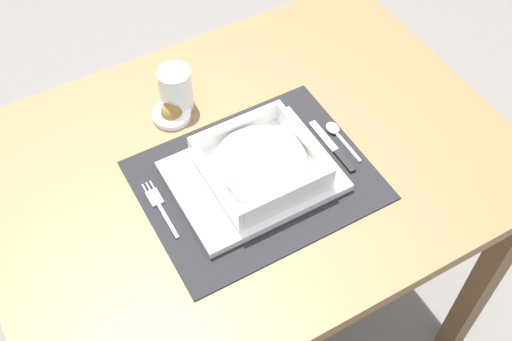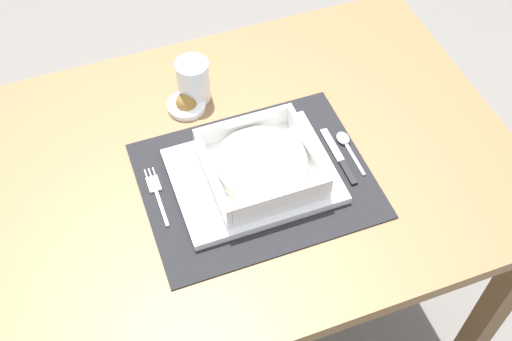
{
  "view_description": "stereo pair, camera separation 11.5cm",
  "coord_description": "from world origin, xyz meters",
  "px_view_note": "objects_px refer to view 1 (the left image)",
  "views": [
    {
      "loc": [
        -0.36,
        -0.67,
        1.69
      ],
      "look_at": [
        -0.01,
        -0.05,
        0.78
      ],
      "focal_mm": 44.77,
      "sensor_mm": 36.0,
      "label": 1
    },
    {
      "loc": [
        -0.25,
        -0.72,
        1.69
      ],
      "look_at": [
        -0.01,
        -0.05,
        0.78
      ],
      "focal_mm": 44.77,
      "sensor_mm": 36.0,
      "label": 2
    }
  ],
  "objects_px": {
    "spoon": "(336,132)",
    "porridge_bowl": "(260,165)",
    "butter_knife": "(335,149)",
    "dining_table": "(248,193)",
    "condiment_saucer": "(171,113)",
    "drinking_glass": "(176,91)",
    "fork": "(159,205)",
    "bread_knife": "(320,150)"
  },
  "relations": [
    {
      "from": "fork",
      "to": "spoon",
      "type": "xyz_separation_m",
      "value": [
        0.37,
        -0.01,
        0.0
      ]
    },
    {
      "from": "porridge_bowl",
      "to": "bread_knife",
      "type": "xyz_separation_m",
      "value": [
        0.13,
        -0.0,
        -0.03
      ]
    },
    {
      "from": "spoon",
      "to": "condiment_saucer",
      "type": "relative_size",
      "value": 1.41
    },
    {
      "from": "fork",
      "to": "butter_knife",
      "type": "height_order",
      "value": "butter_knife"
    },
    {
      "from": "dining_table",
      "to": "spoon",
      "type": "bearing_deg",
      "value": -9.93
    },
    {
      "from": "porridge_bowl",
      "to": "fork",
      "type": "xyz_separation_m",
      "value": [
        -0.19,
        0.03,
        -0.03
      ]
    },
    {
      "from": "condiment_saucer",
      "to": "bread_knife",
      "type": "bearing_deg",
      "value": -46.97
    },
    {
      "from": "fork",
      "to": "spoon",
      "type": "height_order",
      "value": "spoon"
    },
    {
      "from": "butter_knife",
      "to": "condiment_saucer",
      "type": "height_order",
      "value": "condiment_saucer"
    },
    {
      "from": "dining_table",
      "to": "fork",
      "type": "distance_m",
      "value": 0.22
    },
    {
      "from": "dining_table",
      "to": "fork",
      "type": "xyz_separation_m",
      "value": [
        -0.19,
        -0.02,
        0.11
      ]
    },
    {
      "from": "butter_knife",
      "to": "dining_table",
      "type": "bearing_deg",
      "value": 156.4
    },
    {
      "from": "fork",
      "to": "butter_knife",
      "type": "xyz_separation_m",
      "value": [
        0.34,
        -0.05,
        0.0
      ]
    },
    {
      "from": "porridge_bowl",
      "to": "condiment_saucer",
      "type": "xyz_separation_m",
      "value": [
        -0.08,
        0.22,
        -0.03
      ]
    },
    {
      "from": "drinking_glass",
      "to": "condiment_saucer",
      "type": "relative_size",
      "value": 1.19
    },
    {
      "from": "butter_knife",
      "to": "drinking_glass",
      "type": "bearing_deg",
      "value": 128.39
    },
    {
      "from": "condiment_saucer",
      "to": "fork",
      "type": "bearing_deg",
      "value": -120.95
    },
    {
      "from": "dining_table",
      "to": "bread_knife",
      "type": "xyz_separation_m",
      "value": [
        0.13,
        -0.05,
        0.12
      ]
    },
    {
      "from": "porridge_bowl",
      "to": "butter_knife",
      "type": "relative_size",
      "value": 1.36
    },
    {
      "from": "porridge_bowl",
      "to": "drinking_glass",
      "type": "relative_size",
      "value": 2.12
    },
    {
      "from": "dining_table",
      "to": "drinking_glass",
      "type": "height_order",
      "value": "drinking_glass"
    },
    {
      "from": "fork",
      "to": "bread_knife",
      "type": "relative_size",
      "value": 0.99
    },
    {
      "from": "dining_table",
      "to": "condiment_saucer",
      "type": "relative_size",
      "value": 12.92
    },
    {
      "from": "bread_knife",
      "to": "drinking_glass",
      "type": "xyz_separation_m",
      "value": [
        -0.18,
        0.25,
        0.03
      ]
    },
    {
      "from": "butter_knife",
      "to": "condiment_saucer",
      "type": "xyz_separation_m",
      "value": [
        -0.23,
        0.23,
        0.0
      ]
    },
    {
      "from": "porridge_bowl",
      "to": "spoon",
      "type": "height_order",
      "value": "porridge_bowl"
    },
    {
      "from": "drinking_glass",
      "to": "porridge_bowl",
      "type": "bearing_deg",
      "value": -77.6
    },
    {
      "from": "dining_table",
      "to": "drinking_glass",
      "type": "relative_size",
      "value": 10.9
    },
    {
      "from": "spoon",
      "to": "drinking_glass",
      "type": "bearing_deg",
      "value": 133.46
    },
    {
      "from": "bread_knife",
      "to": "drinking_glass",
      "type": "distance_m",
      "value": 0.31
    },
    {
      "from": "porridge_bowl",
      "to": "butter_knife",
      "type": "distance_m",
      "value": 0.16
    },
    {
      "from": "fork",
      "to": "dining_table",
      "type": "bearing_deg",
      "value": 6.17
    },
    {
      "from": "butter_knife",
      "to": "condiment_saucer",
      "type": "relative_size",
      "value": 1.84
    },
    {
      "from": "bread_knife",
      "to": "drinking_glass",
      "type": "relative_size",
      "value": 1.49
    },
    {
      "from": "porridge_bowl",
      "to": "spoon",
      "type": "relative_size",
      "value": 1.78
    },
    {
      "from": "dining_table",
      "to": "butter_knife",
      "type": "relative_size",
      "value": 7.02
    },
    {
      "from": "spoon",
      "to": "drinking_glass",
      "type": "xyz_separation_m",
      "value": [
        -0.23,
        0.22,
        0.03
      ]
    },
    {
      "from": "porridge_bowl",
      "to": "butter_knife",
      "type": "height_order",
      "value": "porridge_bowl"
    },
    {
      "from": "fork",
      "to": "bread_knife",
      "type": "bearing_deg",
      "value": -5.55
    },
    {
      "from": "spoon",
      "to": "porridge_bowl",
      "type": "bearing_deg",
      "value": -176.73
    },
    {
      "from": "fork",
      "to": "spoon",
      "type": "bearing_deg",
      "value": -1.32
    },
    {
      "from": "spoon",
      "to": "bread_knife",
      "type": "distance_m",
      "value": 0.06
    }
  ]
}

